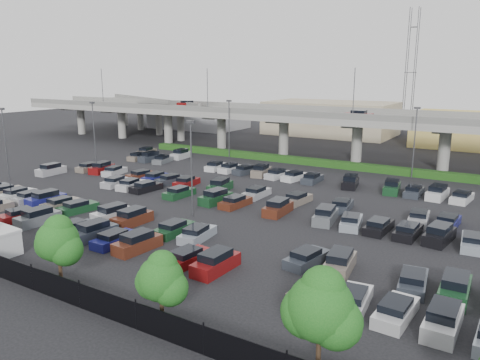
% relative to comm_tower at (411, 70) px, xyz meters
% --- Properties ---
extents(ground, '(280.00, 280.00, 0.00)m').
position_rel_comm_tower_xyz_m(ground, '(-4.00, -74.00, -15.61)').
color(ground, black).
extents(overpass, '(150.00, 13.00, 15.80)m').
position_rel_comm_tower_xyz_m(overpass, '(-4.22, -42.01, -8.64)').
color(overpass, gray).
rests_on(overpass, ground).
extents(on_ramp, '(50.93, 30.13, 8.80)m').
position_rel_comm_tower_xyz_m(on_ramp, '(-56.10, -30.95, -8.76)').
color(on_ramp, gray).
rests_on(on_ramp, ground).
extents(hedge, '(66.00, 1.60, 1.10)m').
position_rel_comm_tower_xyz_m(hedge, '(-4.00, -49.00, -15.06)').
color(hedge, '#194113').
rests_on(hedge, ground).
extents(fence, '(70.00, 0.10, 2.00)m').
position_rel_comm_tower_xyz_m(fence, '(-4.05, -102.00, -14.71)').
color(fence, black).
rests_on(fence, ground).
extents(tree_row, '(65.07, 3.66, 5.94)m').
position_rel_comm_tower_xyz_m(tree_row, '(-3.30, -100.53, -12.09)').
color(tree_row, '#332316').
rests_on(tree_row, ground).
extents(parked_cars, '(63.11, 41.67, 1.67)m').
position_rel_comm_tower_xyz_m(parked_cars, '(-4.33, -77.62, -15.00)').
color(parked_cars, '#A3A3A7').
rests_on(parked_cars, ground).
extents(light_poles, '(66.90, 48.38, 10.30)m').
position_rel_comm_tower_xyz_m(light_poles, '(-8.12, -72.00, -9.37)').
color(light_poles, '#444448').
rests_on(light_poles, ground).
extents(distant_buildings, '(138.00, 24.00, 9.00)m').
position_rel_comm_tower_xyz_m(distant_buildings, '(8.38, -12.19, -11.87)').
color(distant_buildings, gray).
rests_on(distant_buildings, ground).
extents(comm_tower, '(2.40, 2.40, 30.00)m').
position_rel_comm_tower_xyz_m(comm_tower, '(0.00, 0.00, 0.00)').
color(comm_tower, '#444448').
rests_on(comm_tower, ground).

